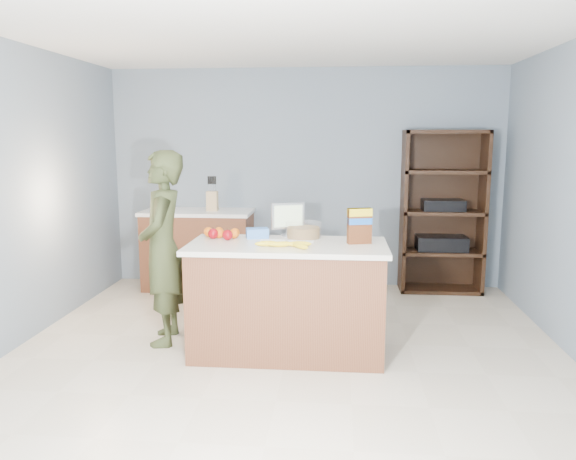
# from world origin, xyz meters

# --- Properties ---
(floor) EXTENTS (4.50, 5.00, 0.02)m
(floor) POSITION_xyz_m (0.00, 0.00, 0.00)
(floor) COLOR beige
(floor) RESTS_ON ground
(walls) EXTENTS (4.52, 5.02, 2.51)m
(walls) POSITION_xyz_m (0.00, 0.00, 1.65)
(walls) COLOR slate
(walls) RESTS_ON ground
(counter_peninsula) EXTENTS (1.56, 0.76, 0.90)m
(counter_peninsula) POSITION_xyz_m (0.00, 0.30, 0.42)
(counter_peninsula) COLOR brown
(counter_peninsula) RESTS_ON ground
(back_cabinet) EXTENTS (1.24, 0.62, 0.90)m
(back_cabinet) POSITION_xyz_m (-1.20, 2.20, 0.45)
(back_cabinet) COLOR brown
(back_cabinet) RESTS_ON ground
(shelving_unit) EXTENTS (0.90, 0.40, 1.80)m
(shelving_unit) POSITION_xyz_m (1.55, 2.35, 0.86)
(shelving_unit) COLOR black
(shelving_unit) RESTS_ON ground
(person) EXTENTS (0.48, 0.65, 1.62)m
(person) POSITION_xyz_m (-1.06, 0.47, 0.81)
(person) COLOR #31381D
(person) RESTS_ON ground
(knife_block) EXTENTS (0.12, 0.10, 0.31)m
(knife_block) POSITION_xyz_m (-1.03, 2.19, 1.02)
(knife_block) COLOR tan
(knife_block) RESTS_ON back_cabinet
(envelopes) EXTENTS (0.43, 0.13, 0.00)m
(envelopes) POSITION_xyz_m (-0.01, 0.40, 0.90)
(envelopes) COLOR white
(envelopes) RESTS_ON counter_peninsula
(bananas) EXTENTS (0.44, 0.20, 0.04)m
(bananas) POSITION_xyz_m (0.01, 0.16, 0.92)
(bananas) COLOR yellow
(bananas) RESTS_ON counter_peninsula
(apples) EXTENTS (0.22, 0.14, 0.09)m
(apples) POSITION_xyz_m (-0.56, 0.43, 0.94)
(apples) COLOR maroon
(apples) RESTS_ON counter_peninsula
(oranges) EXTENTS (0.31, 0.16, 0.08)m
(oranges) POSITION_xyz_m (-0.56, 0.52, 0.94)
(oranges) COLOR orange
(oranges) RESTS_ON counter_peninsula
(blue_carton) EXTENTS (0.20, 0.16, 0.08)m
(blue_carton) POSITION_xyz_m (-0.27, 0.53, 0.94)
(blue_carton) COLOR blue
(blue_carton) RESTS_ON counter_peninsula
(salad_bowl) EXTENTS (0.30, 0.30, 0.13)m
(salad_bowl) POSITION_xyz_m (0.11, 0.57, 0.96)
(salad_bowl) COLOR #267219
(salad_bowl) RESTS_ON counter_peninsula
(tv) EXTENTS (0.28, 0.13, 0.28)m
(tv) POSITION_xyz_m (-0.03, 0.64, 1.06)
(tv) COLOR silver
(tv) RESTS_ON counter_peninsula
(cereal_box) EXTENTS (0.20, 0.12, 0.28)m
(cereal_box) POSITION_xyz_m (0.56, 0.35, 1.06)
(cereal_box) COLOR #592B14
(cereal_box) RESTS_ON counter_peninsula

